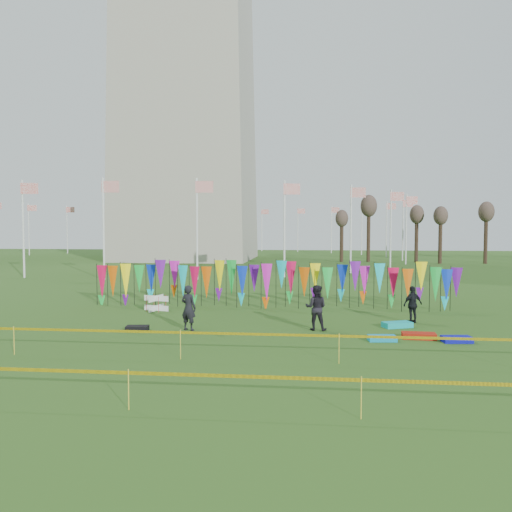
# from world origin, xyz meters

# --- Properties ---
(ground) EXTENTS (160.00, 160.00, 0.00)m
(ground) POSITION_xyz_m (0.00, 0.00, 0.00)
(ground) COLOR #274A15
(ground) RESTS_ON ground
(flagpole_ring) EXTENTS (57.40, 56.16, 8.00)m
(flagpole_ring) POSITION_xyz_m (-14.00, 48.00, 4.00)
(flagpole_ring) COLOR silver
(flagpole_ring) RESTS_ON ground
(banner_row) EXTENTS (18.64, 0.64, 2.27)m
(banner_row) POSITION_xyz_m (0.28, 7.55, 1.39)
(banner_row) COLOR black
(banner_row) RESTS_ON ground
(caution_tape_near) EXTENTS (26.00, 0.02, 0.90)m
(caution_tape_near) POSITION_xyz_m (-0.22, -2.99, 0.78)
(caution_tape_near) COLOR yellow
(caution_tape_near) RESTS_ON ground
(caution_tape_far) EXTENTS (26.00, 0.02, 0.90)m
(caution_tape_far) POSITION_xyz_m (-0.22, -7.29, 0.78)
(caution_tape_far) COLOR yellow
(caution_tape_far) RESTS_ON ground
(box_kite) EXTENTS (0.69, 0.69, 0.76)m
(box_kite) POSITION_xyz_m (-5.32, 5.73, 0.38)
(box_kite) COLOR #B70D1F
(box_kite) RESTS_ON ground
(person_left) EXTENTS (0.78, 0.68, 1.78)m
(person_left) POSITION_xyz_m (-2.64, 1.33, 0.89)
(person_left) COLOR black
(person_left) RESTS_ON ground
(person_mid) EXTENTS (0.92, 0.64, 1.77)m
(person_mid) POSITION_xyz_m (2.32, 1.90, 0.89)
(person_mid) COLOR black
(person_mid) RESTS_ON ground
(person_right) EXTENTS (1.06, 0.89, 1.57)m
(person_right) POSITION_xyz_m (6.41, 3.86, 0.78)
(person_right) COLOR black
(person_right) RESTS_ON ground
(kite_bag_turquoise) EXTENTS (1.02, 0.58, 0.19)m
(kite_bag_turquoise) POSITION_xyz_m (4.63, 0.21, 0.10)
(kite_bag_turquoise) COLOR #0D94C8
(kite_bag_turquoise) RESTS_ON ground
(kite_bag_blue) EXTENTS (1.04, 0.62, 0.21)m
(kite_bag_blue) POSITION_xyz_m (7.20, 0.28, 0.10)
(kite_bag_blue) COLOR #0A0EB0
(kite_bag_blue) RESTS_ON ground
(kite_bag_red) EXTENTS (1.22, 0.63, 0.22)m
(kite_bag_red) POSITION_xyz_m (6.00, 0.72, 0.11)
(kite_bag_red) COLOR #AA1A0B
(kite_bag_red) RESTS_ON ground
(kite_bag_black) EXTENTS (0.92, 0.61, 0.20)m
(kite_bag_black) POSITION_xyz_m (-4.60, 1.01, 0.10)
(kite_bag_black) COLOR black
(kite_bag_black) RESTS_ON ground
(kite_bag_teal) EXTENTS (1.27, 0.92, 0.22)m
(kite_bag_teal) POSITION_xyz_m (5.60, 2.79, 0.11)
(kite_bag_teal) COLOR #0DB2B7
(kite_bag_teal) RESTS_ON ground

